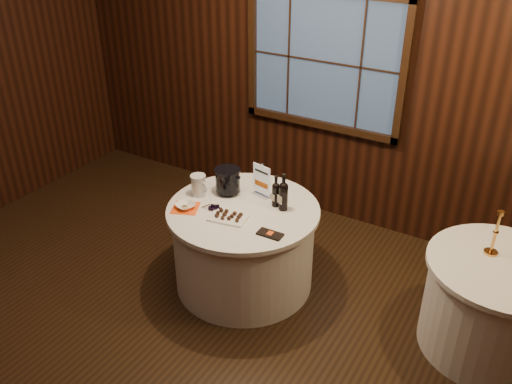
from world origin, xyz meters
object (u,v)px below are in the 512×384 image
Objects in this scene: grape_bunch at (214,208)px; port_bottle_right at (283,194)px; cracker_bowl at (185,206)px; brass_candlestick at (494,239)px; port_bottle_left at (276,193)px; ice_bucket at (228,181)px; chocolate_box at (270,234)px; chocolate_plate at (228,217)px; sign_stand at (262,185)px; side_table at (494,306)px; main_table at (244,246)px; glass_pitcher at (199,185)px.

port_bottle_right is at bearing 32.95° from grape_bunch.
cracker_bowl is 2.38m from brass_candlestick.
port_bottle_left is 1.21× the size of ice_bucket.
chocolate_box is 1.27× the size of cracker_bowl.
chocolate_plate is at bearing -162.77° from brass_candlestick.
port_bottle_left reaches higher than chocolate_plate.
sign_stand is at bearing 21.81° from ice_bucket.
chocolate_box is 0.80m from cracker_bowl.
port_bottle_left is 1.40× the size of chocolate_box.
cracker_bowl is at bearing -112.03° from ice_bucket.
chocolate_box is at bearing -161.71° from side_table.
ice_bucket is at bearing 67.97° from cracker_bowl.
grape_bunch reaches higher than main_table.
glass_pitcher is at bearing 163.17° from chocolate_box.
grape_bunch is 0.53× the size of brass_candlestick.
port_bottle_left reaches higher than cracker_bowl.
side_table is 3.55× the size of sign_stand.
main_table is 0.57m from port_bottle_left.
chocolate_box is (0.10, -0.39, -0.13)m from port_bottle_right.
glass_pitcher is at bearing 150.83° from grape_bunch.
grape_bunch is at bearing -168.29° from side_table.
port_bottle_left is 0.76m from cracker_bowl.
chocolate_box is at bearing -30.79° from main_table.
brass_candlestick reaches higher than glass_pitcher.
side_table is 4.70× the size of ice_bucket.
side_table is 2.51m from cracker_bowl.
glass_pitcher is at bearing -142.59° from port_bottle_left.
sign_stand is 0.93× the size of port_bottle_right.
ice_bucket is 0.32m from grape_bunch.
port_bottle_left is 1.47× the size of grape_bunch.
grape_bunch is (-0.19, -0.15, 0.40)m from main_table.
port_bottle_left is at bearing -172.75° from brass_candlestick.
side_table is at bearing 13.36° from sign_stand.
ice_bucket reaches higher than chocolate_box.
grape_bunch is at bearing 170.39° from chocolate_box.
sign_stand reaches higher than cracker_bowl.
ice_bucket is 0.43m from chocolate_plate.
glass_pitcher is at bearing -179.12° from main_table.
grape_bunch is at bearing 22.71° from cracker_bowl.
glass_pitcher is at bearing -146.51° from port_bottle_right.
chocolate_plate is at bearing -166.08° from side_table.
ice_bucket is at bearing -176.16° from side_table.
side_table is at bearing 25.77° from port_bottle_left.
chocolate_plate is 0.93× the size of brass_candlestick.
grape_bunch is 2.14m from brass_candlestick.
ice_bucket is 0.44m from cracker_bowl.
sign_stand is 1.86m from brass_candlestick.
chocolate_plate is at bearing 6.88° from cracker_bowl.
sign_stand is 0.47m from chocolate_plate.
chocolate_plate reaches higher than chocolate_box.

